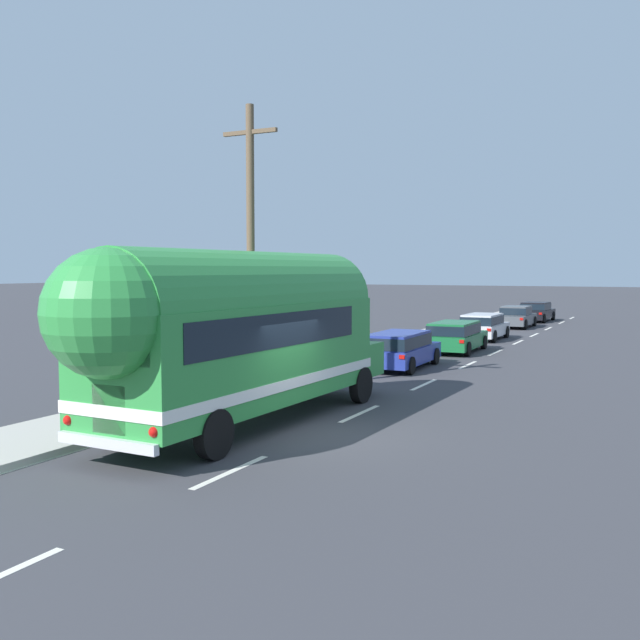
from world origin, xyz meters
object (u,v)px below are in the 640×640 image
at_px(car_lead, 400,347).
at_px(car_third, 483,325).
at_px(car_fourth, 516,316).
at_px(painted_bus, 236,330).
at_px(car_fifth, 536,311).
at_px(utility_pole, 251,245).
at_px(car_second, 455,335).

distance_m(car_lead, car_third, 12.35).
distance_m(car_third, car_fourth, 8.96).
bearing_deg(car_third, painted_bus, -89.92).
relative_size(car_lead, car_fourth, 1.01).
relative_size(car_third, car_fifth, 0.89).
height_order(car_fourth, car_fifth, same).
bearing_deg(car_fourth, painted_bus, -89.77).
xyz_separation_m(utility_pole, painted_bus, (2.29, -4.33, -2.12)).
height_order(painted_bus, car_fifth, painted_bus).
bearing_deg(car_fourth, car_second, -88.63).
bearing_deg(utility_pole, car_lead, 72.84).
bearing_deg(car_fourth, car_lead, -90.04).
bearing_deg(car_third, car_fifth, 89.79).
xyz_separation_m(painted_bus, car_third, (-0.03, 23.62, -1.52)).
height_order(car_lead, car_fifth, same).
bearing_deg(utility_pole, car_second, 79.09).
bearing_deg(car_fourth, utility_pole, -94.37).
xyz_separation_m(car_second, car_third, (-0.27, 6.22, -0.01)).
bearing_deg(painted_bus, utility_pole, 117.86).
bearing_deg(car_fourth, car_fifth, 88.61).
distance_m(utility_pole, painted_bus, 5.33).
xyz_separation_m(car_third, car_fifth, (0.05, 15.14, -0.04)).
distance_m(painted_bus, car_lead, 11.37).
relative_size(utility_pole, car_second, 1.84).
distance_m(car_second, car_fourth, 15.18).
bearing_deg(car_lead, painted_bus, -89.27).
xyz_separation_m(car_lead, car_third, (0.11, 12.35, -0.01)).
height_order(utility_pole, car_third, utility_pole).
relative_size(utility_pole, painted_bus, 0.75).
height_order(car_third, car_fourth, same).
distance_m(car_fourth, car_fifth, 6.18).
distance_m(utility_pole, car_fourth, 28.57).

